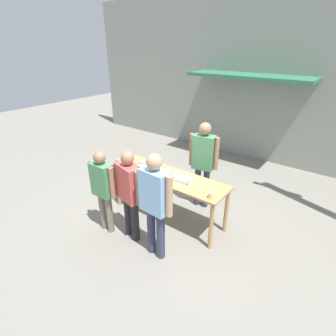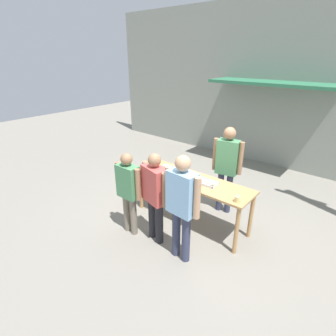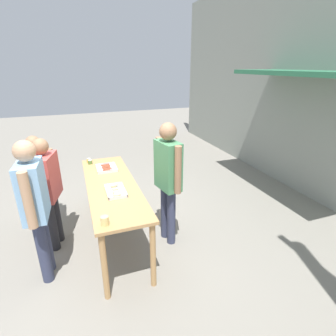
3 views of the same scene
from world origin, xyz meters
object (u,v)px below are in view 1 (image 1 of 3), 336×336
Objects in this scene: condiment_jar_mustard at (120,164)px; person_customer_waiting_in_line at (130,190)px; food_tray_buns at (181,178)px; condiment_jar_ketchup at (124,165)px; food_tray_sausages at (145,166)px; person_server_behind_table at (203,158)px; person_customer_holding_hotdog at (103,186)px; beer_cup at (211,195)px; person_customer_with_cup at (155,199)px.

condiment_jar_mustard is 0.04× the size of person_customer_waiting_in_line.
condiment_jar_ketchup is at bearing -169.26° from food_tray_buns.
food_tray_sausages is 0.23× the size of person_customer_waiting_in_line.
person_customer_holding_hotdog is at bearing -129.43° from person_server_behind_table.
food_tray_buns is at bearing 162.18° from beer_cup.
condiment_jar_mustard reaches higher than food_tray_buns.
beer_cup is 1.22m from person_server_behind_table.
condiment_jar_mustard is 1.67m from person_server_behind_table.
food_tray_buns is at bearing -76.49° from person_customer_with_cup.
food_tray_buns is 0.77m from beer_cup.
food_tray_buns is 0.98m from person_customer_waiting_in_line.
beer_cup is (2.06, 0.01, 0.01)m from condiment_jar_mustard.
person_customer_holding_hotdog is at bearing 29.79° from person_customer_waiting_in_line.
person_customer_waiting_in_line is (0.79, -0.63, -0.00)m from condiment_jar_ketchup.
food_tray_sausages is 1.02m from person_customer_holding_hotdog.
food_tray_sausages is 0.41m from condiment_jar_ketchup.
person_customer_holding_hotdog is (-0.06, -1.02, -0.01)m from food_tray_sausages.
person_server_behind_table reaches higher than beer_cup.
person_customer_waiting_in_line is (0.51, 0.15, 0.03)m from person_customer_holding_hotdog.
person_server_behind_table is at bearing 126.37° from beer_cup.
beer_cup is (1.63, -0.24, 0.04)m from food_tray_sausages.
person_server_behind_table is at bearing -81.49° from person_customer_with_cup.
condiment_jar_ketchup is 1.59m from person_server_behind_table.
food_tray_sausages is at bearing 179.99° from food_tray_buns.
person_customer_waiting_in_line is at bearing -35.21° from condiment_jar_mustard.
condiment_jar_ketchup is at bearing -152.54° from person_server_behind_table.
condiment_jar_ketchup reaches higher than food_tray_sausages.
person_server_behind_table reaches higher than food_tray_sausages.
person_server_behind_table is (0.91, 0.74, 0.15)m from food_tray_sausages.
beer_cup reaches higher than condiment_jar_mustard.
person_customer_with_cup is at bearing -26.94° from condiment_jar_ketchup.
beer_cup is 0.05× the size of person_server_behind_table.
food_tray_buns is 0.24× the size of person_server_behind_table.
condiment_jar_mustard is 1.67m from person_customer_with_cup.
condiment_jar_ketchup is 0.04× the size of person_customer_waiting_in_line.
condiment_jar_ketchup is 0.83m from person_customer_holding_hotdog.
condiment_jar_ketchup is at bearing -25.44° from person_customer_waiting_in_line.
person_customer_holding_hotdog is at bearing -63.86° from condiment_jar_mustard.
person_customer_holding_hotdog is at bearing -93.18° from food_tray_sausages.
person_customer_waiting_in_line is (-0.62, 0.08, -0.10)m from person_customer_with_cup.
person_server_behind_table is 1.16× the size of person_customer_holding_hotdog.
person_customer_waiting_in_line is at bearing -62.65° from food_tray_sausages.
person_customer_with_cup reaches higher than beer_cup.
food_tray_buns is at bearing -101.62° from person_server_behind_table.
person_customer_with_cup reaches higher than person_customer_holding_hotdog.
food_tray_buns is 0.76m from person_server_behind_table.
food_tray_sausages is 0.21× the size of person_server_behind_table.
condiment_jar_mustard is at bearing -150.68° from food_tray_sausages.
person_customer_holding_hotdog is 0.95× the size of person_customer_waiting_in_line.
person_customer_with_cup reaches higher than food_tray_buns.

